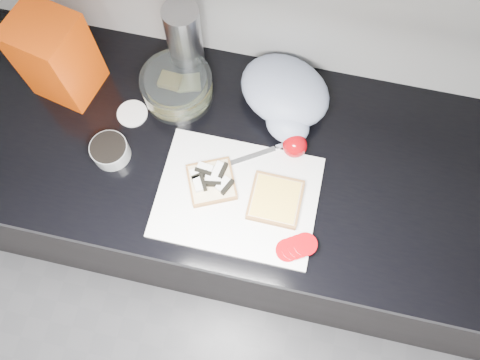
% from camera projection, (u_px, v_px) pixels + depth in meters
% --- Properties ---
extents(base_cabinet, '(3.50, 0.60, 0.86)m').
position_uv_depth(base_cabinet, '(211.00, 199.00, 1.68)').
color(base_cabinet, black).
rests_on(base_cabinet, ground).
extents(countertop, '(3.50, 0.64, 0.04)m').
position_uv_depth(countertop, '(201.00, 147.00, 1.26)').
color(countertop, black).
rests_on(countertop, base_cabinet).
extents(cutting_board, '(0.40, 0.30, 0.01)m').
position_uv_depth(cutting_board, '(237.00, 197.00, 1.18)').
color(cutting_board, white).
rests_on(cutting_board, countertop).
extents(bread_left, '(0.16, 0.16, 0.04)m').
position_uv_depth(bread_left, '(211.00, 181.00, 1.18)').
color(bread_left, beige).
rests_on(bread_left, cutting_board).
extents(bread_right, '(0.13, 0.13, 0.02)m').
position_uv_depth(bread_right, '(275.00, 200.00, 1.16)').
color(bread_right, beige).
rests_on(bread_right, cutting_board).
extents(tomato_slices, '(0.11, 0.09, 0.02)m').
position_uv_depth(tomato_slices, '(296.00, 247.00, 1.12)').
color(tomato_slices, '#AC030B').
rests_on(tomato_slices, cutting_board).
extents(knife, '(0.16, 0.11, 0.01)m').
position_uv_depth(knife, '(272.00, 149.00, 1.22)').
color(knife, silver).
rests_on(knife, cutting_board).
extents(seed_tub, '(0.10, 0.10, 0.05)m').
position_uv_depth(seed_tub, '(110.00, 150.00, 1.20)').
color(seed_tub, gray).
rests_on(seed_tub, countertop).
extents(tub_lid, '(0.09, 0.09, 0.01)m').
position_uv_depth(tub_lid, '(132.00, 114.00, 1.27)').
color(tub_lid, white).
rests_on(tub_lid, countertop).
extents(glass_bowl, '(0.19, 0.19, 0.08)m').
position_uv_depth(glass_bowl, '(177.00, 87.00, 1.25)').
color(glass_bowl, silver).
rests_on(glass_bowl, countertop).
extents(bread_bag, '(0.18, 0.18, 0.25)m').
position_uv_depth(bread_bag, '(56.00, 57.00, 1.19)').
color(bread_bag, '#F55804').
rests_on(bread_bag, countertop).
extents(steel_canister, '(0.09, 0.09, 0.22)m').
position_uv_depth(steel_canister, '(185.00, 40.00, 1.22)').
color(steel_canister, '#A2A2A7').
rests_on(steel_canister, countertop).
extents(grocery_bag, '(0.31, 0.30, 0.11)m').
position_uv_depth(grocery_bag, '(285.00, 95.00, 1.23)').
color(grocery_bag, '#9BA3BF').
rests_on(grocery_bag, countertop).
extents(whole_tomatoes, '(0.06, 0.06, 0.06)m').
position_uv_depth(whole_tomatoes, '(295.00, 146.00, 1.20)').
color(whole_tomatoes, '#AC030B').
rests_on(whole_tomatoes, countertop).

